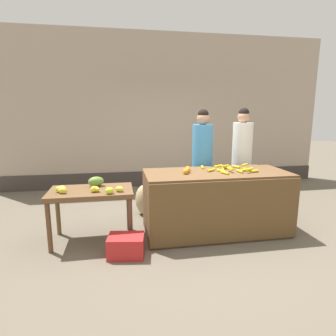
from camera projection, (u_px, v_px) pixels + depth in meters
The scene contains 11 objects.
ground_plane at pixel (195, 232), 4.20m from camera, with size 24.00×24.00×0.00m, color #665B4C.
market_wall_back at pixel (163, 113), 6.72m from camera, with size 7.88×0.23×3.55m.
fruit_stall_counter at pixel (216, 202), 4.15m from camera, with size 2.08×0.91×0.91m.
side_table_wooden at pixel (91, 197), 3.82m from camera, with size 1.11×0.65×0.73m.
banana_bunch_pile at pixel (231, 169), 4.15m from camera, with size 0.75×0.59×0.07m.
orange_pile at pixel (187, 170), 4.00m from camera, with size 0.16×0.30×0.08m.
mango_papaya_pile at pixel (91, 185), 3.81m from camera, with size 0.90×0.58×0.14m.
vendor_woman_blue_shirt at pixel (202, 163), 4.74m from camera, with size 0.34×0.34×1.81m.
vendor_woman_white_shirt at pixel (241, 160), 4.95m from camera, with size 0.34×0.34×1.84m.
produce_crate at pixel (126, 246), 3.49m from camera, with size 0.44×0.32×0.26m, color red.
produce_sack at pixel (145, 200), 4.89m from camera, with size 0.36×0.30×0.53m, color tan.
Camera 1 is at (-1.09, -3.80, 1.75)m, focal length 30.08 mm.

